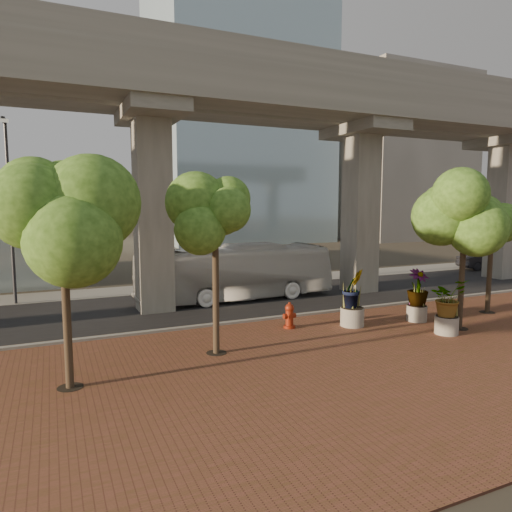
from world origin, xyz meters
name	(u,v)px	position (x,y,z in m)	size (l,w,h in m)	color
ground	(284,308)	(0.00, 0.00, 0.00)	(160.00, 160.00, 0.00)	#342F26
brick_plaza	(395,355)	(0.00, -8.00, 0.03)	(70.00, 13.00, 0.06)	brown
asphalt_road	(267,300)	(0.00, 2.00, 0.02)	(90.00, 8.00, 0.04)	black
curb_strip	(305,315)	(0.00, -2.00, 0.08)	(70.00, 0.25, 0.16)	gray
far_sidewalk	(230,283)	(0.00, 7.50, 0.03)	(90.00, 3.00, 0.06)	gray
transit_viaduct	(267,162)	(0.00, 2.00, 7.29)	(72.00, 5.60, 12.40)	gray
midrise_block	(395,159)	(38.00, 36.00, 12.00)	(18.00, 16.00, 24.00)	#A49D94
transit_bus	(236,273)	(-1.53, 2.65, 1.48)	(2.49, 10.60, 2.96)	silver
parked_car	(485,261)	(20.63, 5.30, 0.70)	(1.48, 4.28, 1.41)	black
fire_hydrant	(289,316)	(-1.66, -3.59, 0.57)	(0.53, 0.48, 1.07)	maroon
planter_front	(448,301)	(3.54, -6.88, 1.39)	(1.99, 1.99, 2.19)	gray
planter_right	(418,290)	(3.94, -4.86, 1.43)	(2.12, 2.12, 2.27)	#B0A99F
planter_left	(353,291)	(0.88, -4.39, 1.52)	(2.19, 2.19, 2.41)	#A9A299
street_tree_far_west	(62,215)	(-10.15, -6.51, 4.84)	(3.95, 3.95, 6.60)	#4B392B
street_tree_near_west	(215,220)	(-5.46, -5.38, 4.59)	(3.13, 3.13, 5.98)	#4B392B
street_tree_near_east	(465,217)	(4.63, -6.54, 4.63)	(4.20, 4.20, 6.50)	#4B392B
street_tree_far_east	(493,220)	(8.13, -5.03, 4.42)	(3.03, 3.03, 5.76)	#4B392B
streetlamp_west	(9,199)	(-12.25, 6.16, 5.36)	(0.45, 1.33, 9.18)	#333339
streetlamp_east	(368,201)	(10.11, 6.59, 5.31)	(0.45, 1.32, 9.11)	#323136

